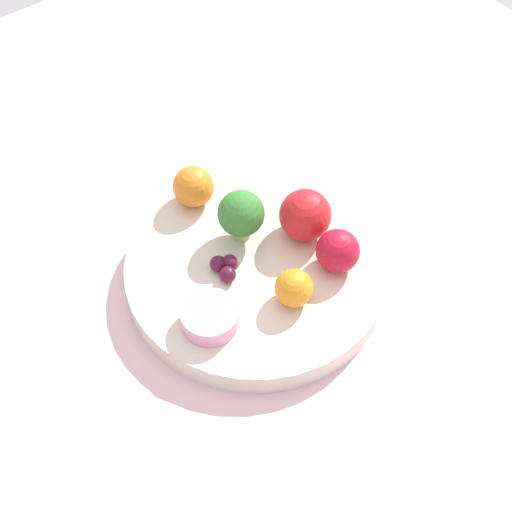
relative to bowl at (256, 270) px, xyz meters
name	(u,v)px	position (x,y,z in m)	size (l,w,h in m)	color
ground_plane	(256,289)	(0.00, 0.00, -0.03)	(6.00, 6.00, 0.00)	gray
table_surface	(256,283)	(0.00, 0.00, -0.02)	(1.20, 1.20, 0.02)	silver
bowl	(256,270)	(0.00, 0.00, 0.00)	(0.27, 0.27, 0.03)	silver
broccoli	(241,214)	(0.01, 0.04, 0.05)	(0.05, 0.05, 0.06)	#99C17A
apple_red	(338,251)	(0.06, -0.05, 0.04)	(0.04, 0.04, 0.04)	#B7142D
apple_green	(303,213)	(0.06, 0.00, 0.04)	(0.05, 0.05, 0.05)	red
orange_front	(194,186)	(0.00, 0.11, 0.04)	(0.04, 0.04, 0.04)	orange
orange_back	(294,288)	(0.00, -0.06, 0.03)	(0.04, 0.04, 0.04)	orange
grape_cluster	(225,266)	(-0.03, 0.01, 0.02)	(0.03, 0.03, 0.02)	#47142D
small_cup	(210,317)	(-0.08, -0.03, 0.02)	(0.06, 0.06, 0.02)	#EA9EC6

